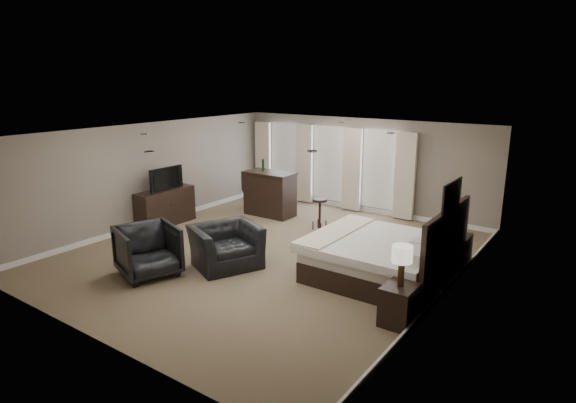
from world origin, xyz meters
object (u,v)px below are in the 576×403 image
Objects in this scene: bed at (386,240)px; lamp_far at (459,218)px; nightstand_near at (399,305)px; armchair_near at (226,239)px; bar_stool_right at (320,214)px; desk_chair at (253,189)px; tv at (164,187)px; bar_counter at (270,193)px; nightstand_far at (456,250)px; armchair_far at (148,248)px; dresser at (166,207)px; bar_stool_left at (279,192)px; lamp_near at (401,266)px.

bed reaches higher than lamp_far.
nightstand_near is 3.77m from armchair_near.
bar_stool_right is 0.75× the size of desk_chair.
armchair_near is at bearing -110.68° from tv.
desk_chair is (-0.95, 0.43, -0.08)m from bar_counter.
tv is at bearing -150.52° from bar_stool_right.
bar_counter is (-5.27, 0.75, 0.28)m from nightstand_far.
armchair_far is at bearing -168.01° from nightstand_near.
bar_counter is (-0.62, 4.64, 0.07)m from armchair_far.
nightstand_near is at bearing -68.40° from armchair_near.
bar_counter reaches higher than nightstand_near.
bar_counter is 1.82m from bar_stool_right.
dresser reaches higher than bar_stool_left.
lamp_far is at bearing -8.13° from bar_counter.
dresser reaches higher than nightstand_near.
lamp_far is at bearing 0.00° from nightstand_far.
lamp_near is at bearing -101.53° from tv.
lamp_near is 0.62× the size of desk_chair.
lamp_far reaches higher than bar_stool_left.
nightstand_far is 7.11m from tv.
dresser is 0.53m from tv.
desk_chair is (-6.21, 1.18, 0.20)m from nightstand_far.
tv is 0.94× the size of armchair_far.
armchair_far is 1.38× the size of bar_stool_right.
lamp_far is at bearing -17.07° from bar_stool_left.
bar_stool_left is at bearing 140.73° from lamp_near.
lamp_far is 0.63× the size of armchair_far.
tv reaches higher than nightstand_far.
lamp_far is (0.00, 0.00, 0.67)m from nightstand_far.
nightstand_near is 0.62× the size of tv.
bed is 1.89× the size of armchair_near.
bar_stool_right reaches higher than nightstand_near.
nightstand_near is 0.97× the size of nightstand_far.
desk_chair is at bearing 169.24° from nightstand_far.
nightstand_near is 0.98× the size of lamp_near.
desk_chair reaches higher than bar_stool_right.
nightstand_far is at bearing -7.38° from bar_stool_right.
bar_stool_left is at bearing 30.54° from armchair_far.
armchair_far is 4.68m from bar_counter.
armchair_far is at bearing -46.48° from dresser.
desk_chair is at bearing 169.24° from lamp_far.
tv is 0.79× the size of armchair_near.
bar_counter is 1.79× the size of bar_stool_left.
armchair_far is at bearing 124.51° from desk_chair.
nightstand_far is at bearing -77.86° from tv.
nightstand_far reaches higher than nightstand_near.
dresser is at bearing -167.86° from lamp_far.
bar_counter is at bearing 171.87° from lamp_far.
lamp_near is (0.00, -2.90, 0.63)m from nightstand_far.
bed reaches higher than bar_stool_left.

